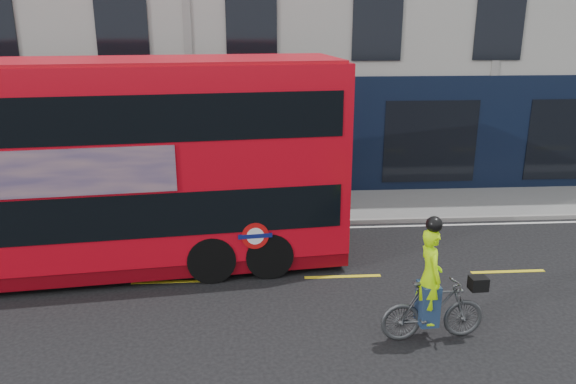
{
  "coord_description": "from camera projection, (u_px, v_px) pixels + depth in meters",
  "views": [
    {
      "loc": [
        1.9,
        -10.39,
        5.81
      ],
      "look_at": [
        2.76,
        2.27,
        1.87
      ],
      "focal_mm": 35.0,
      "sensor_mm": 36.0,
      "label": 1
    }
  ],
  "objects": [
    {
      "name": "ground",
      "position": [
        161.0,
        315.0,
        11.5
      ],
      "size": [
        120.0,
        120.0,
        0.0
      ],
      "primitive_type": "plane",
      "color": "black",
      "rests_on": "ground"
    },
    {
      "name": "pavement",
      "position": [
        192.0,
        209.0,
        17.68
      ],
      "size": [
        60.0,
        3.0,
        0.12
      ],
      "primitive_type": "cube",
      "color": "gray",
      "rests_on": "ground"
    },
    {
      "name": "kerb",
      "position": [
        187.0,
        226.0,
        16.25
      ],
      "size": [
        60.0,
        0.12,
        0.13
      ],
      "primitive_type": "cube",
      "color": "gray",
      "rests_on": "ground"
    },
    {
      "name": "road_edge_line",
      "position": [
        186.0,
        231.0,
        15.98
      ],
      "size": [
        58.0,
        0.1,
        0.01
      ],
      "primitive_type": "cube",
      "color": "silver",
      "rests_on": "ground"
    },
    {
      "name": "lane_dashes",
      "position": [
        171.0,
        282.0,
        12.93
      ],
      "size": [
        58.0,
        0.12,
        0.01
      ],
      "primitive_type": null,
      "color": "gold",
      "rests_on": "ground"
    },
    {
      "name": "bus",
      "position": [
        81.0,
        167.0,
        12.92
      ],
      "size": [
        12.5,
        4.1,
        4.95
      ],
      "rotation": [
        0.0,
        0.0,
        0.11
      ],
      "color": "red",
      "rests_on": "ground"
    },
    {
      "name": "cyclist",
      "position": [
        432.0,
        300.0,
        10.41
      ],
      "size": [
        2.01,
        0.69,
        2.46
      ],
      "rotation": [
        0.0,
        0.0,
        0.05
      ],
      "color": "#45484A",
      "rests_on": "ground"
    }
  ]
}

